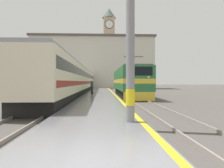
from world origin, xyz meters
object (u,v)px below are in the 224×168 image
(locomotive_train, at_px, (129,82))
(clock_tower, at_px, (109,46))
(passenger_train, at_px, (79,80))
(person_on_platform, at_px, (92,86))
(catenary_mast, at_px, (132,24))

(locomotive_train, bearing_deg, clock_tower, 91.94)
(passenger_train, relative_size, clock_tower, 2.09)
(person_on_platform, bearing_deg, passenger_train, 108.25)
(passenger_train, xyz_separation_m, clock_tower, (5.57, 29.47, 10.17))
(locomotive_train, xyz_separation_m, passenger_train, (-6.82, 7.41, 0.24))
(locomotive_train, relative_size, person_on_platform, 8.66)
(person_on_platform, height_order, clock_tower, clock_tower)
(locomotive_train, height_order, person_on_platform, locomotive_train)
(person_on_platform, bearing_deg, clock_tower, 84.92)
(passenger_train, xyz_separation_m, person_on_platform, (2.33, -7.06, -0.78))
(passenger_train, bearing_deg, clock_tower, 79.29)
(catenary_mast, xyz_separation_m, clock_tower, (0.93, 55.24, 8.29))
(passenger_train, distance_m, person_on_platform, 7.47)
(locomotive_train, xyz_separation_m, person_on_platform, (-4.50, 0.35, -0.54))
(passenger_train, relative_size, person_on_platform, 28.07)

